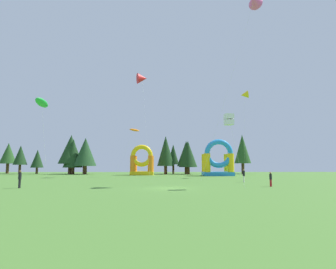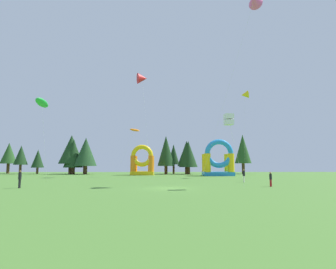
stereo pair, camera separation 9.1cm
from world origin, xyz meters
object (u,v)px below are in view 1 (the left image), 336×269
at_px(person_left_edge, 271,178).
at_px(person_near_camera, 244,174).
at_px(person_far_side, 20,178).
at_px(kite_white_box, 229,120).
at_px(kite_pink_delta, 254,1).
at_px(inflatable_orange_dome, 142,163).
at_px(kite_orange_parafoil, 134,130).
at_px(kite_green_parafoil, 42,103).
at_px(kite_red_delta, 142,78).
at_px(inflatable_blue_arch, 218,162).
at_px(kite_yellow_delta, 244,95).

bearing_deg(person_left_edge, person_near_camera, -19.00).
height_order(person_far_side, person_left_edge, person_far_side).
distance_m(kite_white_box, kite_pink_delta, 19.47).
relative_size(kite_pink_delta, inflatable_orange_dome, 3.74).
relative_size(kite_pink_delta, person_near_camera, 14.31).
bearing_deg(kite_orange_parafoil, person_left_edge, -53.22).
bearing_deg(kite_green_parafoil, kite_red_delta, 57.38).
bearing_deg(person_left_edge, kite_red_delta, 6.86).
bearing_deg(kite_white_box, person_far_side, 178.57).
height_order(inflatable_blue_arch, inflatable_orange_dome, inflatable_blue_arch).
bearing_deg(kite_pink_delta, inflatable_blue_arch, 91.26).
height_order(person_left_edge, inflatable_orange_dome, inflatable_orange_dome).
bearing_deg(kite_orange_parafoil, kite_red_delta, 57.15).
bearing_deg(person_far_side, kite_pink_delta, -67.29).
relative_size(kite_red_delta, kite_green_parafoil, 1.84).
height_order(kite_yellow_delta, inflatable_blue_arch, kite_yellow_delta).
bearing_deg(person_far_side, kite_white_box, -81.25).
height_order(kite_yellow_delta, inflatable_orange_dome, kite_yellow_delta).
height_order(kite_yellow_delta, person_left_edge, kite_yellow_delta).
height_order(person_left_edge, person_near_camera, person_near_camera).
xyz_separation_m(kite_orange_parafoil, inflatable_orange_dome, (0.85, 9.64, -6.55)).
xyz_separation_m(kite_red_delta, inflatable_blue_arch, (16.26, 3.56, -17.28)).
xyz_separation_m(kite_white_box, kite_green_parafoil, (-23.63, 8.70, 3.65)).
height_order(kite_green_parafoil, person_left_edge, kite_green_parafoil).
distance_m(kite_pink_delta, person_left_edge, 24.17).
relative_size(kite_green_parafoil, person_left_edge, 7.15).
relative_size(kite_green_parafoil, person_near_camera, 6.49).
distance_m(kite_pink_delta, person_near_camera, 23.85).
xyz_separation_m(kite_red_delta, person_far_side, (-10.55, -27.22, -19.16)).
distance_m(kite_yellow_delta, person_left_edge, 27.45).
xyz_separation_m(kite_pink_delta, inflatable_blue_arch, (-0.54, 24.69, -21.73)).
relative_size(kite_orange_parafoil, person_far_side, 5.28).
height_order(kite_pink_delta, person_left_edge, kite_pink_delta).
distance_m(kite_orange_parafoil, kite_green_parafoil, 20.36).
distance_m(kite_pink_delta, person_far_side, 36.65).
xyz_separation_m(kite_red_delta, person_near_camera, (15.56, -18.24, -19.19)).
bearing_deg(kite_orange_parafoil, kite_pink_delta, -46.66).
bearing_deg(kite_orange_parafoil, inflatable_blue_arch, 17.52).
relative_size(kite_yellow_delta, inflatable_blue_arch, 2.17).
bearing_deg(kite_white_box, inflatable_blue_arch, 81.23).
xyz_separation_m(person_far_side, person_left_edge, (27.00, 1.54, -0.12)).
xyz_separation_m(kite_white_box, person_left_edge, (5.02, 2.08, -6.24)).
bearing_deg(kite_orange_parafoil, kite_green_parafoil, -122.59).
height_order(kite_pink_delta, person_near_camera, kite_pink_delta).
height_order(kite_red_delta, person_left_edge, kite_red_delta).
height_order(kite_white_box, kite_pink_delta, kite_pink_delta).
height_order(kite_white_box, inflatable_blue_arch, kite_white_box).
distance_m(kite_red_delta, kite_yellow_delta, 21.09).
height_order(kite_white_box, kite_red_delta, kite_red_delta).
distance_m(kite_pink_delta, inflatable_blue_arch, 32.90).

